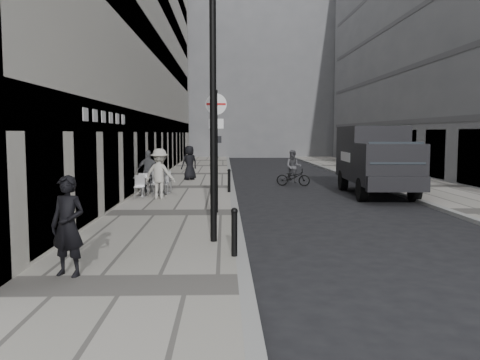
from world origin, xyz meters
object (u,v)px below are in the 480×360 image
object	(u,v)px
walking_man	(68,226)
lamppost	(213,100)
panel_van	(375,156)
sign_post	(216,135)
cyclist	(293,172)

from	to	relation	value
walking_man	lamppost	bearing A→B (deg)	66.75
walking_man	panel_van	distance (m)	15.37
sign_post	panel_van	world-z (taller)	sign_post
walking_man	cyclist	bearing A→B (deg)	87.77
sign_post	lamppost	xyz separation A→B (m)	(-0.00, -4.29, 0.80)
sign_post	panel_van	bearing A→B (deg)	36.71
walking_man	panel_van	bearing A→B (deg)	72.40
sign_post	panel_van	distance (m)	8.54
walking_man	panel_van	world-z (taller)	panel_van
walking_man	sign_post	world-z (taller)	sign_post
sign_post	panel_van	xyz separation A→B (m)	(6.61, 5.33, -0.93)
walking_man	lamppost	xyz separation A→B (m)	(2.48, 2.76, 2.36)
lamppost	cyclist	distance (m)	14.06
lamppost	panel_van	bearing A→B (deg)	55.52
sign_post	lamppost	world-z (taller)	lamppost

